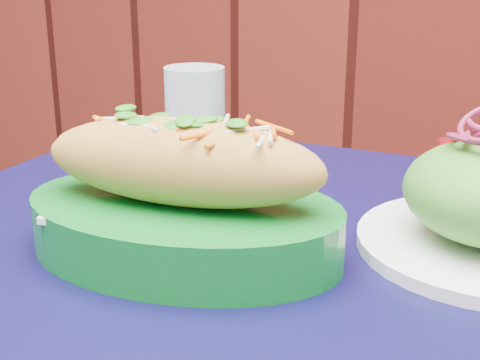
% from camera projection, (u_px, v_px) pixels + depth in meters
% --- Properties ---
extents(cafe_table, '(0.85, 0.85, 0.75)m').
position_uv_depth(cafe_table, '(256.00, 357.00, 0.60)').
color(cafe_table, black).
rests_on(cafe_table, ground).
extents(banh_mi_basket, '(0.32, 0.24, 0.13)m').
position_uv_depth(banh_mi_basket, '(183.00, 199.00, 0.59)').
color(banh_mi_basket, '#0B6B20').
rests_on(banh_mi_basket, cafe_table).
extents(water_glass, '(0.08, 0.08, 0.12)m').
position_uv_depth(water_glass, '(195.00, 116.00, 0.85)').
color(water_glass, silver).
rests_on(water_glass, cafe_table).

